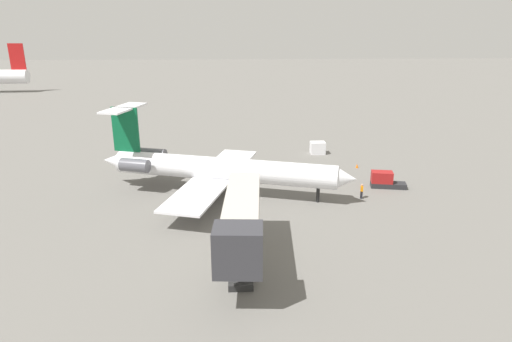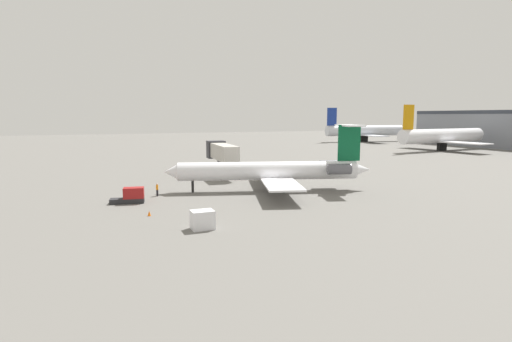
{
  "view_description": "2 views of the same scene",
  "coord_description": "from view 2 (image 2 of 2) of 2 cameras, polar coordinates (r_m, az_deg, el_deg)",
  "views": [
    {
      "loc": [
        -49.46,
        -0.33,
        18.09
      ],
      "look_at": [
        -2.1,
        -2.77,
        2.36
      ],
      "focal_mm": 31.07,
      "sensor_mm": 36.0,
      "label": 1
    },
    {
      "loc": [
        49.12,
        -21.83,
        10.58
      ],
      "look_at": [
        -3.27,
        -0.78,
        2.89
      ],
      "focal_mm": 28.66,
      "sensor_mm": 36.0,
      "label": 2
    }
  ],
  "objects": [
    {
      "name": "cargo_container_uld",
      "position": [
        38.84,
        -7.48,
        -6.76
      ],
      "size": [
        1.62,
        2.12,
        1.77
      ],
      "color": "silver",
      "rests_on": "ground_plane"
    },
    {
      "name": "ground_crew_marshaller",
      "position": [
        55.6,
        -13.62,
        -2.54
      ],
      "size": [
        0.45,
        0.34,
        1.69
      ],
      "color": "black",
      "rests_on": "ground_plane"
    },
    {
      "name": "regional_jet",
      "position": [
        57.37,
        2.7,
        0.14
      ],
      "size": [
        21.79,
        28.62,
        9.28
      ],
      "color": "white",
      "rests_on": "ground_plane"
    },
    {
      "name": "baggage_tug_lead",
      "position": [
        51.99,
        -17.07,
        -3.39
      ],
      "size": [
        2.1,
        4.19,
        1.9
      ],
      "color": "#262628",
      "rests_on": "ground_plane"
    },
    {
      "name": "traffic_cone_near",
      "position": [
        44.99,
        -14.68,
        -5.74
      ],
      "size": [
        0.36,
        0.36,
        0.55
      ],
      "color": "orange",
      "rests_on": "ground_plane"
    },
    {
      "name": "jet_bridge",
      "position": [
        72.28,
        -4.86,
        2.68
      ],
      "size": [
        13.11,
        3.75,
        5.92
      ],
      "color": "#B7B2A8",
      "rests_on": "ground_plane"
    },
    {
      "name": "ground_plane",
      "position": [
        54.79,
        2.04,
        -3.44
      ],
      "size": [
        400.0,
        400.0,
        0.1
      ],
      "primitive_type": "cube",
      "color": "#66635E"
    },
    {
      "name": "parked_airliner_west_mid",
      "position": [
        135.55,
        24.53,
        4.45
      ],
      "size": [
        28.85,
        34.03,
        13.62
      ],
      "color": "white",
      "rests_on": "ground_plane"
    },
    {
      "name": "parked_airliner_west_end",
      "position": [
        172.17,
        14.86,
        5.44
      ],
      "size": [
        28.23,
        33.19,
        13.62
      ],
      "color": "silver",
      "rests_on": "ground_plane"
    }
  ]
}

